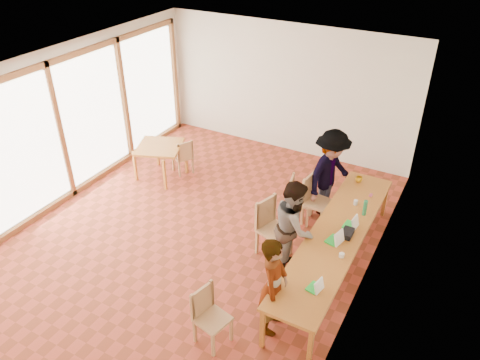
{
  "coord_description": "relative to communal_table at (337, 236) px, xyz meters",
  "views": [
    {
      "loc": [
        3.95,
        -5.45,
        5.31
      ],
      "look_at": [
        0.66,
        0.58,
        1.1
      ],
      "focal_mm": 35.0,
      "sensor_mm": 36.0,
      "label": 1
    }
  ],
  "objects": [
    {
      "name": "green_bottle",
      "position": [
        0.23,
        0.7,
        0.19
      ],
      "size": [
        0.07,
        0.07,
        0.28
      ],
      "primitive_type": "cylinder",
      "color": "#207042",
      "rests_on": "communal_table"
    },
    {
      "name": "person_far",
      "position": [
        -0.65,
        1.49,
        0.18
      ],
      "size": [
        0.94,
        1.27,
        1.76
      ],
      "primitive_type": "imported",
      "rotation": [
        0.0,
        0.0,
        1.3
      ],
      "color": "gray",
      "rests_on": "ground"
    },
    {
      "name": "ceiling",
      "position": [
        -2.5,
        -0.39,
        2.32
      ],
      "size": [
        6.0,
        8.0,
        0.04
      ],
      "primitive_type": "cube",
      "color": "white",
      "rests_on": "wall_back"
    },
    {
      "name": "chair_empty",
      "position": [
        -0.81,
        1.1,
        -0.1
      ],
      "size": [
        0.51,
        0.51,
        0.52
      ],
      "rotation": [
        0.0,
        0.0,
        -0.11
      ],
      "color": "tan",
      "rests_on": "ground"
    },
    {
      "name": "pink_phone",
      "position": [
        0.17,
        1.33,
        0.05
      ],
      "size": [
        0.05,
        0.1,
        0.01
      ],
      "primitive_type": "cube",
      "color": "#C64770",
      "rests_on": "communal_table"
    },
    {
      "name": "side_table",
      "position": [
        -4.29,
        1.08,
        -0.03
      ],
      "size": [
        0.9,
        0.9,
        0.75
      ],
      "rotation": [
        0.0,
        0.0,
        0.38
      ],
      "color": "#BC7E29",
      "rests_on": "ground"
    },
    {
      "name": "person_mid",
      "position": [
        -0.62,
        -0.26,
        0.12
      ],
      "size": [
        0.86,
        0.97,
        1.66
      ],
      "primitive_type": "imported",
      "rotation": [
        0.0,
        0.0,
        1.91
      ],
      "color": "gray",
      "rests_on": "ground"
    },
    {
      "name": "chair_far",
      "position": [
        -1.12,
        1.01,
        -0.15
      ],
      "size": [
        0.49,
        0.49,
        0.48
      ],
      "rotation": [
        0.0,
        0.0,
        0.2
      ],
      "color": "tan",
      "rests_on": "ground"
    },
    {
      "name": "black_pouch",
      "position": [
        0.15,
        0.03,
        0.09
      ],
      "size": [
        0.16,
        0.26,
        0.09
      ],
      "primitive_type": "cube",
      "color": "black",
      "rests_on": "communal_table"
    },
    {
      "name": "ground",
      "position": [
        -2.5,
        -0.39,
        -0.7
      ],
      "size": [
        8.0,
        8.0,
        0.0
      ],
      "primitive_type": "plane",
      "color": "#A13A27",
      "rests_on": "ground"
    },
    {
      "name": "chair_near",
      "position": [
        -1.06,
        -2.15,
        -0.16
      ],
      "size": [
        0.5,
        0.5,
        0.47
      ],
      "rotation": [
        0.0,
        0.0,
        -0.23
      ],
      "color": "tan",
      "rests_on": "ground"
    },
    {
      "name": "wall_back",
      "position": [
        -2.5,
        3.61,
        0.8
      ],
      "size": [
        6.0,
        0.1,
        3.0
      ],
      "primitive_type": "cube",
      "color": "beige",
      "rests_on": "ground"
    },
    {
      "name": "condiment_cup",
      "position": [
        0.24,
        -0.5,
        0.08
      ],
      "size": [
        0.08,
        0.08,
        0.06
      ],
      "primitive_type": "cylinder",
      "color": "white",
      "rests_on": "communal_table"
    },
    {
      "name": "laptop_mid",
      "position": [
        0.05,
        -0.21,
        0.11
      ],
      "size": [
        0.27,
        0.29,
        0.21
      ],
      "rotation": [
        0.0,
        0.0,
        -0.23
      ],
      "color": "green",
      "rests_on": "communal_table"
    },
    {
      "name": "wall_right",
      "position": [
        0.5,
        -0.39,
        0.8
      ],
      "size": [
        0.1,
        8.0,
        3.0
      ],
      "primitive_type": "cube",
      "color": "beige",
      "rests_on": "ground"
    },
    {
      "name": "person_near",
      "position": [
        -0.38,
        -1.55,
        0.07
      ],
      "size": [
        0.48,
        0.63,
        1.55
      ],
      "primitive_type": "imported",
      "rotation": [
        0.0,
        0.0,
        1.78
      ],
      "color": "gray",
      "rests_on": "ground"
    },
    {
      "name": "yellow_mug",
      "position": [
        -0.15,
        1.69,
        0.1
      ],
      "size": [
        0.16,
        0.16,
        0.1
      ],
      "primitive_type": "imported",
      "rotation": [
        0.0,
        0.0,
        0.27
      ],
      "color": "gold",
      "rests_on": "communal_table"
    },
    {
      "name": "window_wall",
      "position": [
        -5.46,
        -0.39,
        0.8
      ],
      "size": [
        0.1,
        8.0,
        3.0
      ],
      "primitive_type": "cube",
      "color": "white",
      "rests_on": "ground"
    },
    {
      "name": "chair_mid",
      "position": [
        -1.14,
        -0.05,
        -0.07
      ],
      "size": [
        0.6,
        0.6,
        0.55
      ],
      "rotation": [
        0.0,
        0.0,
        -0.31
      ],
      "color": "tan",
      "rests_on": "ground"
    },
    {
      "name": "chair_spare",
      "position": [
        -3.91,
        1.43,
        -0.21
      ],
      "size": [
        0.51,
        0.51,
        0.43
      ],
      "rotation": [
        0.0,
        0.0,
        2.62
      ],
      "color": "tan",
      "rests_on": "ground"
    },
    {
      "name": "communal_table",
      "position": [
        0.0,
        0.0,
        0.0
      ],
      "size": [
        0.8,
        4.0,
        0.75
      ],
      "color": "#BC7E29",
      "rests_on": "ground"
    },
    {
      "name": "laptop_near",
      "position": [
        0.14,
        -1.31,
        0.1
      ],
      "size": [
        0.22,
        0.24,
        0.18
      ],
      "rotation": [
        0.0,
        0.0,
        -0.2
      ],
      "color": "green",
      "rests_on": "communal_table"
    },
    {
      "name": "clear_glass",
      "position": [
        0.02,
        0.93,
        0.09
      ],
      "size": [
        0.07,
        0.07,
        0.09
      ],
      "primitive_type": "cylinder",
      "color": "silver",
      "rests_on": "communal_table"
    },
    {
      "name": "laptop_far",
      "position": [
        0.15,
        0.28,
        0.1
      ],
      "size": [
        0.23,
        0.26,
        0.2
      ],
      "rotation": [
        0.0,
        0.0,
        -0.08
      ],
      "color": "green",
      "rests_on": "communal_table"
    }
  ]
}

